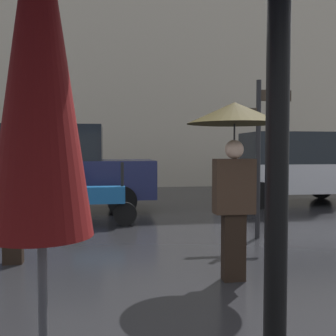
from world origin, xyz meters
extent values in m
cylinder|color=black|center=(-0.41, -0.99, 1.23)|extent=(0.08, 0.08, 2.46)
cone|color=maroon|center=(-1.24, -0.75, 1.84)|extent=(0.39, 0.39, 1.38)
cube|color=black|center=(0.39, 1.96, 0.38)|extent=(0.25, 0.16, 0.76)
cube|color=#332319|center=(0.39, 1.96, 1.07)|extent=(0.45, 0.20, 0.61)
sphere|color=beige|center=(0.39, 1.96, 1.48)|extent=(0.21, 0.21, 0.21)
cylinder|color=black|center=(0.39, 1.96, 1.62)|extent=(0.02, 0.02, 0.30)
cone|color=#2C250E|center=(0.39, 1.96, 1.89)|extent=(1.07, 1.07, 0.24)
cube|color=black|center=(-2.24, 3.00, 0.37)|extent=(0.24, 0.15, 0.73)
cube|color=#332319|center=(-2.24, 3.00, 1.03)|extent=(0.44, 0.20, 0.59)
sphere|color=#936B4C|center=(-2.24, 3.00, 1.43)|extent=(0.20, 0.20, 0.20)
cube|color=black|center=(-2.04, 3.00, 0.94)|extent=(0.12, 0.24, 0.28)
cylinder|color=black|center=(-0.71, 5.35, 0.23)|extent=(0.46, 0.09, 0.46)
cylinder|color=black|center=(-1.69, 5.35, 0.23)|extent=(0.46, 0.09, 0.46)
cube|color=#195999|center=(-1.20, 5.35, 0.61)|extent=(0.98, 0.32, 0.32)
cube|color=black|center=(-1.64, 5.35, 0.89)|extent=(0.28, 0.28, 0.24)
cylinder|color=black|center=(-0.76, 5.35, 0.96)|extent=(0.06, 0.06, 0.55)
cube|color=silver|center=(4.03, 7.94, 0.72)|extent=(4.07, 1.78, 0.77)
cube|color=black|center=(3.82, 7.94, 1.52)|extent=(2.24, 1.64, 0.84)
cylinder|color=black|center=(5.35, 8.83, 0.34)|extent=(0.68, 0.18, 0.68)
cylinder|color=black|center=(2.70, 8.83, 0.34)|extent=(0.68, 0.18, 0.68)
cylinder|color=black|center=(2.70, 7.05, 0.34)|extent=(0.68, 0.18, 0.68)
cube|color=#1E234C|center=(-2.19, 7.43, 0.78)|extent=(4.52, 1.76, 0.89)
cube|color=black|center=(-2.42, 7.43, 1.64)|extent=(2.49, 1.62, 0.83)
cylinder|color=black|center=(-0.72, 8.31, 0.33)|extent=(0.66, 0.18, 0.66)
cylinder|color=black|center=(-0.72, 6.55, 0.33)|extent=(0.66, 0.18, 0.66)
cylinder|color=black|center=(-3.66, 8.31, 0.33)|extent=(0.66, 0.18, 0.66)
cylinder|color=black|center=(1.45, 3.97, 1.31)|extent=(0.08, 0.08, 2.62)
cube|color=#33281E|center=(1.73, 3.97, 2.37)|extent=(0.56, 0.04, 0.18)
cube|color=#33281E|center=(1.19, 3.97, 2.07)|extent=(0.52, 0.04, 0.18)
cube|color=#B2A893|center=(0.00, 14.46, 7.58)|extent=(19.49, 2.82, 15.16)
camera|label=1|loc=(-0.98, -2.28, 1.48)|focal=42.15mm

